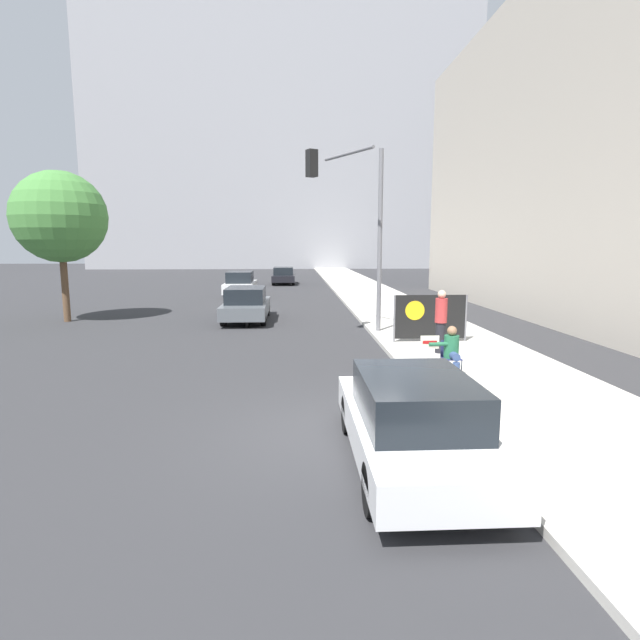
# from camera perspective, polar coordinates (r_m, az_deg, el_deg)

# --- Properties ---
(ground_plane) EXTENTS (160.00, 160.00, 0.00)m
(ground_plane) POSITION_cam_1_polar(r_m,az_deg,el_deg) (8.67, 2.21, -13.16)
(ground_plane) COLOR #303033
(sidewalk_curb) EXTENTS (4.30, 90.00, 0.13)m
(sidewalk_curb) POSITION_cam_1_polar(r_m,az_deg,el_deg) (23.74, 8.89, 0.88)
(sidewalk_curb) COLOR beige
(sidewalk_curb) RESTS_ON ground_plane
(building_backdrop_far) EXTENTS (52.00, 12.00, 39.61)m
(building_backdrop_far) POSITION_cam_1_polar(r_m,az_deg,el_deg) (74.85, -4.19, 21.39)
(building_backdrop_far) COLOR #99999E
(building_backdrop_far) RESTS_ON ground_plane
(seated_protester) EXTENTS (0.95, 0.77, 1.24)m
(seated_protester) POSITION_cam_1_polar(r_m,az_deg,el_deg) (11.81, 14.80, -3.45)
(seated_protester) COLOR #474C56
(seated_protester) RESTS_ON sidewalk_curb
(jogger_on_sidewalk) EXTENTS (0.34, 0.34, 1.81)m
(jogger_on_sidewalk) POSITION_cam_1_polar(r_m,az_deg,el_deg) (14.64, 13.64, -0.10)
(jogger_on_sidewalk) COLOR black
(jogger_on_sidewalk) RESTS_ON sidewalk_curb
(protest_banner) EXTENTS (2.38, 0.06, 1.50)m
(protest_banner) POSITION_cam_1_polar(r_m,az_deg,el_deg) (16.28, 12.45, 0.35)
(protest_banner) COLOR slate
(protest_banner) RESTS_ON sidewalk_curb
(traffic_light_pole) EXTENTS (2.73, 2.50, 6.36)m
(traffic_light_pole) POSITION_cam_1_polar(r_m,az_deg,el_deg) (17.38, 4.30, 12.43)
(traffic_light_pole) COLOR slate
(traffic_light_pole) RESTS_ON sidewalk_curb
(parked_car_curbside) EXTENTS (1.75, 4.29, 1.38)m
(parked_car_curbside) POSITION_cam_1_polar(r_m,az_deg,el_deg) (7.46, 10.56, -11.25)
(parked_car_curbside) COLOR white
(parked_car_curbside) RESTS_ON ground_plane
(car_on_road_nearest) EXTENTS (1.81, 4.61, 1.44)m
(car_on_road_nearest) POSITION_cam_1_polar(r_m,az_deg,el_deg) (21.43, -8.42, 1.83)
(car_on_road_nearest) COLOR #565B60
(car_on_road_nearest) RESTS_ON ground_plane
(car_on_road_midblock) EXTENTS (1.77, 4.50, 1.55)m
(car_on_road_midblock) POSITION_cam_1_polar(r_m,az_deg,el_deg) (31.89, -9.09, 4.09)
(car_on_road_midblock) COLOR white
(car_on_road_midblock) RESTS_ON ground_plane
(car_on_road_distant) EXTENTS (1.81, 4.31, 1.39)m
(car_on_road_distant) POSITION_cam_1_polar(r_m,az_deg,el_deg) (41.11, -4.19, 5.08)
(car_on_road_distant) COLOR black
(car_on_road_distant) RESTS_ON ground_plane
(motorcycle_on_road) EXTENTS (0.28, 2.09, 1.32)m
(motorcycle_on_road) POSITION_cam_1_polar(r_m,az_deg,el_deg) (20.37, -8.13, 1.03)
(motorcycle_on_road) COLOR black
(motorcycle_on_road) RESTS_ON ground_plane
(street_tree_near_curb) EXTENTS (3.73, 3.73, 6.20)m
(street_tree_near_curb) POSITION_cam_1_polar(r_m,az_deg,el_deg) (23.43, -27.60, 10.37)
(street_tree_near_curb) COLOR brown
(street_tree_near_curb) RESTS_ON ground_plane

